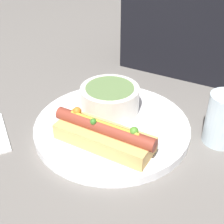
% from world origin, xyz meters
% --- Properties ---
extents(ground_plane, '(4.00, 4.00, 0.00)m').
position_xyz_m(ground_plane, '(0.00, 0.00, 0.00)').
color(ground_plane, slate).
extents(dinner_plate, '(0.30, 0.30, 0.02)m').
position_xyz_m(dinner_plate, '(0.00, 0.00, 0.01)').
color(dinner_plate, white).
rests_on(dinner_plate, ground_plane).
extents(hot_dog, '(0.19, 0.07, 0.05)m').
position_xyz_m(hot_dog, '(0.02, -0.06, 0.04)').
color(hot_dog, '#DBAD60').
rests_on(hot_dog, dinner_plate).
extents(soup_bowl, '(0.12, 0.12, 0.05)m').
position_xyz_m(soup_bowl, '(-0.03, 0.04, 0.05)').
color(soup_bowl, silver).
rests_on(soup_bowl, dinner_plate).
extents(spoon, '(0.03, 0.15, 0.01)m').
position_xyz_m(spoon, '(-0.05, 0.03, 0.02)').
color(spoon, '#B7B7BC').
rests_on(spoon, dinner_plate).
extents(drinking_glass, '(0.06, 0.06, 0.10)m').
position_xyz_m(drinking_glass, '(0.19, 0.07, 0.05)').
color(drinking_glass, silver).
rests_on(drinking_glass, ground_plane).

